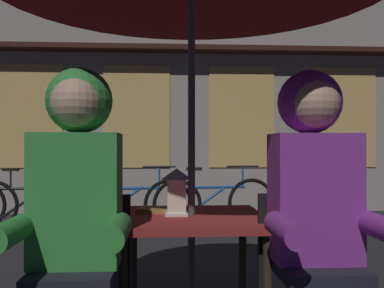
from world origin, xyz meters
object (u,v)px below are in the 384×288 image
at_px(lantern, 177,191).
at_px(chair_right, 312,288).
at_px(cafe_table, 192,236).
at_px(person_right_hooded, 316,204).
at_px(person_left_hooded, 75,205).
at_px(book, 158,210).
at_px(bicycle_fourth, 215,202).
at_px(bicycle_third, 129,204).
at_px(bicycle_second, 33,204).

relative_size(lantern, chair_right, 0.27).
distance_m(cafe_table, person_right_hooded, 0.67).
xyz_separation_m(person_left_hooded, book, (0.31, 0.53, -0.09)).
bearing_deg(bicycle_fourth, person_left_hooded, -103.76).
bearing_deg(book, bicycle_third, 110.19).
bearing_deg(cafe_table, person_right_hooded, -41.57).
height_order(lantern, bicycle_second, lantern).
bearing_deg(bicycle_second, bicycle_fourth, 0.64).
xyz_separation_m(cafe_table, person_left_hooded, (-0.48, -0.43, 0.21)).
distance_m(bicycle_second, book, 3.95).
xyz_separation_m(cafe_table, bicycle_fourth, (0.52, 3.68, -0.29)).
bearing_deg(lantern, chair_right, -33.19).
distance_m(lantern, person_right_hooded, 0.70).
bearing_deg(person_left_hooded, bicycle_third, 91.79).
xyz_separation_m(bicycle_third, bicycle_fourth, (1.13, 0.10, 0.00)).
height_order(bicycle_second, bicycle_fourth, same).
distance_m(person_left_hooded, person_right_hooded, 0.96).
bearing_deg(bicycle_third, book, -82.82).
bearing_deg(chair_right, cafe_table, 142.45).
bearing_deg(lantern, bicycle_second, 116.08).
relative_size(chair_right, person_right_hooded, 0.62).
relative_size(chair_right, book, 4.35).
distance_m(bicycle_third, bicycle_fourth, 1.13).
height_order(lantern, person_right_hooded, person_right_hooded).
xyz_separation_m(chair_right, bicycle_fourth, (0.04, 4.05, -0.14)).
bearing_deg(bicycle_third, bicycle_second, 176.52).
relative_size(lantern, bicycle_third, 0.14).
height_order(person_left_hooded, book, person_left_hooded).
bearing_deg(bicycle_third, bicycle_fourth, 5.23).
bearing_deg(cafe_table, chair_right, -37.55).
xyz_separation_m(lantern, person_right_hooded, (0.55, -0.42, -0.01)).
bearing_deg(person_right_hooded, cafe_table, 138.43).
bearing_deg(chair_right, bicycle_third, 105.38).
height_order(person_left_hooded, bicycle_fourth, person_left_hooded).
height_order(person_right_hooded, bicycle_fourth, person_right_hooded).
bearing_deg(person_right_hooded, chair_right, 90.00).
relative_size(person_right_hooded, book, 7.00).
relative_size(cafe_table, chair_right, 0.85).
bearing_deg(person_right_hooded, bicycle_second, 119.90).
height_order(cafe_table, chair_right, chair_right).
distance_m(bicycle_second, bicycle_third, 1.26).
relative_size(person_right_hooded, bicycle_third, 0.84).
bearing_deg(bicycle_second, chair_right, -59.75).
height_order(person_left_hooded, person_right_hooded, same).
bearing_deg(cafe_table, bicycle_fourth, 81.88).
height_order(person_right_hooded, bicycle_second, person_right_hooded).
xyz_separation_m(person_left_hooded, person_right_hooded, (0.96, 0.00, 0.00)).
height_order(chair_right, person_left_hooded, person_left_hooded).
bearing_deg(person_left_hooded, book, 59.41).
relative_size(bicycle_second, bicycle_fourth, 1.00).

